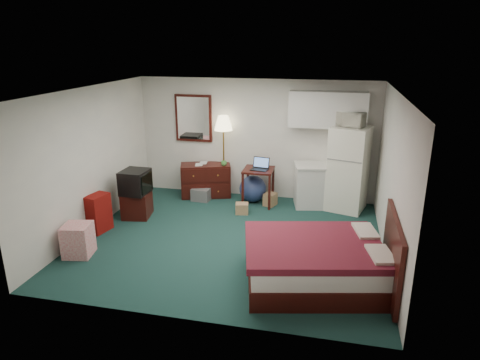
% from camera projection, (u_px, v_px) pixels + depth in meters
% --- Properties ---
extents(floor, '(5.00, 4.50, 0.01)m').
position_uv_depth(floor, '(231.00, 239.00, 7.29)').
color(floor, black).
rests_on(floor, ground).
extents(ceiling, '(5.00, 4.50, 0.01)m').
position_uv_depth(ceiling, '(230.00, 91.00, 6.51)').
color(ceiling, silver).
rests_on(ceiling, walls).
extents(walls, '(5.01, 4.51, 2.50)m').
position_uv_depth(walls, '(230.00, 169.00, 6.90)').
color(walls, silver).
rests_on(walls, floor).
extents(mirror, '(0.80, 0.06, 1.00)m').
position_uv_depth(mirror, '(194.00, 118.00, 9.11)').
color(mirror, white).
rests_on(mirror, walls).
extents(upper_cabinets, '(1.50, 0.35, 0.70)m').
position_uv_depth(upper_cabinets, '(328.00, 110.00, 8.30)').
color(upper_cabinets, silver).
rests_on(upper_cabinets, walls).
extents(headboard, '(0.06, 1.56, 1.00)m').
position_uv_depth(headboard, '(392.00, 254.00, 5.63)').
color(headboard, '#360E0B').
rests_on(headboard, walls).
extents(dresser, '(1.14, 0.78, 0.71)m').
position_uv_depth(dresser, '(206.00, 180.00, 9.23)').
color(dresser, '#360E0B').
rests_on(dresser, floor).
extents(floor_lamp, '(0.46, 0.46, 1.75)m').
position_uv_depth(floor_lamp, '(224.00, 157.00, 9.05)').
color(floor_lamp, '#BC8432').
rests_on(floor_lamp, floor).
extents(desk, '(0.61, 0.61, 0.76)m').
position_uv_depth(desk, '(258.00, 187.00, 8.75)').
color(desk, '#360E0B').
rests_on(desk, floor).
extents(exercise_ball, '(0.69, 0.69, 0.56)m').
position_uv_depth(exercise_ball, '(253.00, 189.00, 8.93)').
color(exercise_ball, navy).
rests_on(exercise_ball, floor).
extents(kitchen_counter, '(0.87, 0.72, 0.84)m').
position_uv_depth(kitchen_counter, '(314.00, 186.00, 8.66)').
color(kitchen_counter, silver).
rests_on(kitchen_counter, floor).
extents(fridge, '(0.85, 0.85, 1.67)m').
position_uv_depth(fridge, '(348.00, 169.00, 8.37)').
color(fridge, white).
rests_on(fridge, floor).
extents(bed, '(2.15, 1.83, 0.60)m').
position_uv_depth(bed, '(316.00, 263.00, 5.91)').
color(bed, '#531219').
rests_on(bed, floor).
extents(tv_stand, '(0.57, 0.61, 0.49)m').
position_uv_depth(tv_stand, '(137.00, 204.00, 8.18)').
color(tv_stand, '#360E0B').
rests_on(tv_stand, floor).
extents(suitcase, '(0.34, 0.46, 0.68)m').
position_uv_depth(suitcase, '(98.00, 213.00, 7.52)').
color(suitcase, '#620A05').
rests_on(suitcase, floor).
extents(retail_box, '(0.48, 0.48, 0.51)m').
position_uv_depth(retail_box, '(78.00, 240.00, 6.69)').
color(retail_box, white).
rests_on(retail_box, floor).
extents(file_bin, '(0.39, 0.31, 0.26)m').
position_uv_depth(file_bin, '(201.00, 194.00, 9.03)').
color(file_bin, '#5E5F61').
rests_on(file_bin, floor).
extents(cardboard_box_a, '(0.28, 0.25, 0.21)m').
position_uv_depth(cardboard_box_a, '(242.00, 208.00, 8.35)').
color(cardboard_box_a, brown).
rests_on(cardboard_box_a, floor).
extents(cardboard_box_b, '(0.29, 0.31, 0.26)m').
position_uv_depth(cardboard_box_b, '(270.00, 199.00, 8.76)').
color(cardboard_box_b, brown).
rests_on(cardboard_box_b, floor).
extents(laptop, '(0.37, 0.32, 0.23)m').
position_uv_depth(laptop, '(259.00, 164.00, 8.53)').
color(laptop, black).
rests_on(laptop, desk).
extents(crt_tv, '(0.50, 0.53, 0.45)m').
position_uv_depth(crt_tv, '(135.00, 182.00, 7.99)').
color(crt_tv, black).
rests_on(crt_tv, tv_stand).
extents(microwave, '(0.57, 0.45, 0.34)m').
position_uv_depth(microwave, '(352.00, 118.00, 8.08)').
color(microwave, white).
rests_on(microwave, fridge).
extents(book_a, '(0.15, 0.05, 0.21)m').
position_uv_depth(book_a, '(195.00, 160.00, 9.02)').
color(book_a, brown).
rests_on(book_a, dresser).
extents(book_b, '(0.16, 0.04, 0.21)m').
position_uv_depth(book_b, '(200.00, 159.00, 9.16)').
color(book_b, brown).
rests_on(book_b, dresser).
extents(mug, '(0.15, 0.13, 0.12)m').
position_uv_depth(mug, '(224.00, 163.00, 9.01)').
color(mug, '#519F48').
rests_on(mug, dresser).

